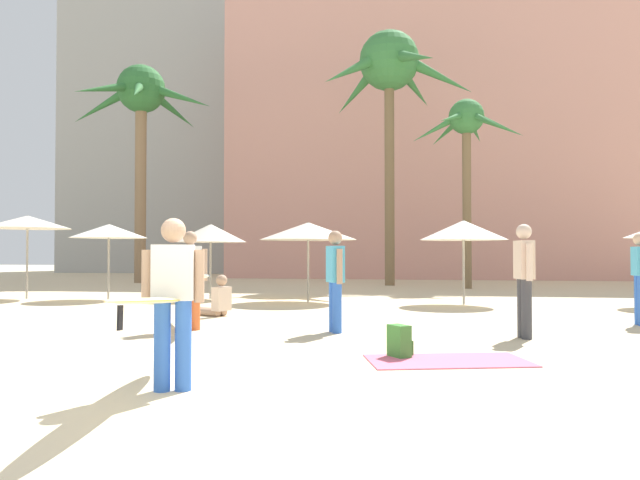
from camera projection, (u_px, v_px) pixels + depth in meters
ground at (202, 415)px, 4.93m from camera, size 120.00×120.00×0.00m
hotel_pink at (447, 134)px, 34.81m from camera, size 24.28×8.25×16.62m
hotel_tower_gray at (206, 38)px, 46.68m from camera, size 18.05×11.45×36.36m
palm_tree_far_left at (390, 72)px, 25.33m from camera, size 6.33×6.81×10.81m
palm_tree_center at (466, 134)px, 23.04m from camera, size 4.28×4.20×7.31m
palm_tree_right at (141, 105)px, 27.62m from camera, size 7.16×7.01×10.07m
cafe_umbrella_0 at (211, 233)px, 17.78m from camera, size 2.13×2.13×2.22m
cafe_umbrella_2 at (28, 222)px, 17.78m from camera, size 2.47×2.47×2.47m
cafe_umbrella_4 at (308, 231)px, 16.56m from camera, size 2.71×2.71×2.20m
cafe_umbrella_5 at (463, 230)px, 15.71m from camera, size 2.28×2.28×2.21m
cafe_umbrella_6 at (109, 231)px, 17.51m from camera, size 2.20×2.20×2.20m
beach_towel at (448, 361)px, 7.39m from camera, size 2.15×1.49×0.01m
backpack at (400, 342)px, 7.64m from camera, size 0.35×0.35×0.42m
person_mid_center at (168, 298)px, 5.70m from camera, size 0.94×3.07×1.68m
person_near_left at (193, 277)px, 10.55m from camera, size 1.60×2.69×1.73m
person_far_right at (524, 275)px, 9.42m from camera, size 0.28×0.61×1.80m
person_near_right at (335, 277)px, 10.13m from camera, size 0.37×0.59×1.72m
person_mid_right at (640, 274)px, 11.14m from camera, size 0.25×0.60×1.73m
person_far_left at (215, 302)px, 12.81m from camera, size 1.06×0.74×0.89m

